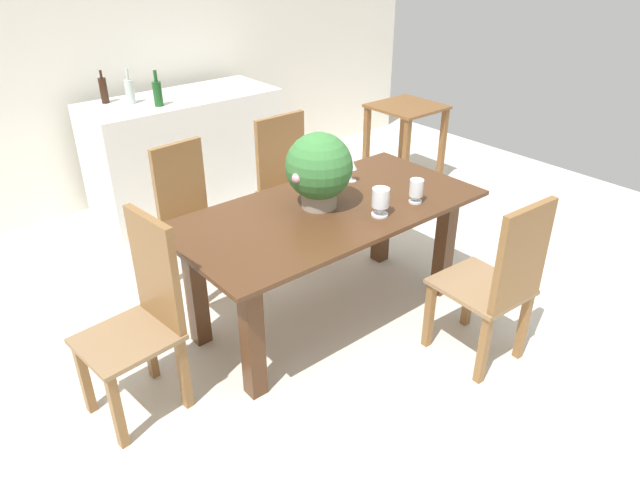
{
  "coord_description": "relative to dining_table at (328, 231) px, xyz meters",
  "views": [
    {
      "loc": [
        -2.0,
        -2.33,
        2.22
      ],
      "look_at": [
        -0.04,
        0.01,
        0.55
      ],
      "focal_mm": 32.55,
      "sensor_mm": 36.0,
      "label": 1
    }
  ],
  "objects": [
    {
      "name": "kitchen_counter",
      "position": [
        0.16,
        2.08,
        -0.12
      ],
      "size": [
        1.6,
        0.68,
        0.97
      ],
      "primitive_type": "cube",
      "color": "silver",
      "rests_on": "ground"
    },
    {
      "name": "wine_bottle_tall",
      "position": [
        -0.38,
        2.28,
        0.46
      ],
      "size": [
        0.06,
        0.06,
        0.26
      ],
      "color": "black",
      "rests_on": "kitchen_counter"
    },
    {
      "name": "chair_head_end",
      "position": [
        -1.18,
        0.01,
        -0.05
      ],
      "size": [
        0.48,
        0.44,
        1.05
      ],
      "rotation": [
        0.0,
        0.0,
        -1.47
      ],
      "color": "brown",
      "rests_on": "ground"
    },
    {
      "name": "wine_bottle_green",
      "position": [
        -0.09,
        1.93,
        0.46
      ],
      "size": [
        0.07,
        0.07,
        0.28
      ],
      "color": "#194C1E",
      "rests_on": "kitchen_counter"
    },
    {
      "name": "wine_glass",
      "position": [
        0.37,
        0.21,
        0.26
      ],
      "size": [
        0.07,
        0.07,
        0.15
      ],
      "color": "silver",
      "rests_on": "dining_table"
    },
    {
      "name": "ground_plane",
      "position": [
        0.0,
        0.02,
        -0.61
      ],
      "size": [
        7.04,
        7.04,
        0.0
      ],
      "primitive_type": "plane",
      "color": "silver"
    },
    {
      "name": "crystal_vase_left",
      "position": [
        0.45,
        -0.27,
        0.24
      ],
      "size": [
        0.08,
        0.08,
        0.15
      ],
      "color": "silver",
      "rests_on": "dining_table"
    },
    {
      "name": "crystal_vase_center_near",
      "position": [
        0.16,
        -0.26,
        0.25
      ],
      "size": [
        0.1,
        0.1,
        0.17
      ],
      "color": "silver",
      "rests_on": "dining_table"
    },
    {
      "name": "chair_far_left",
      "position": [
        -0.42,
        0.92,
        -0.07
      ],
      "size": [
        0.44,
        0.47,
        0.98
      ],
      "rotation": [
        0.0,
        0.0,
        0.08
      ],
      "color": "brown",
      "rests_on": "ground"
    },
    {
      "name": "dining_table",
      "position": [
        0.0,
        0.0,
        0.0
      ],
      "size": [
        1.85,
        0.91,
        0.76
      ],
      "color": "#4C2D19",
      "rests_on": "ground"
    },
    {
      "name": "chair_near_right",
      "position": [
        0.41,
        -0.93,
        -0.05
      ],
      "size": [
        0.45,
        0.49,
        1.02
      ],
      "rotation": [
        0.0,
        0.0,
        3.09
      ],
      "color": "brown",
      "rests_on": "ground"
    },
    {
      "name": "flower_centerpiece",
      "position": [
        -0.03,
        0.05,
        0.39
      ],
      "size": [
        0.4,
        0.39,
        0.44
      ],
      "color": "gray",
      "rests_on": "dining_table"
    },
    {
      "name": "wine_bottle_clear",
      "position": [
        -0.23,
        2.13,
        0.46
      ],
      "size": [
        0.07,
        0.07,
        0.27
      ],
      "color": "#B2BFB7",
      "rests_on": "kitchen_counter"
    },
    {
      "name": "back_wall",
      "position": [
        0.0,
        2.62,
        0.69
      ],
      "size": [
        6.4,
        0.1,
        2.6
      ],
      "primitive_type": "cube",
      "color": "silver",
      "rests_on": "ground"
    },
    {
      "name": "chair_far_right",
      "position": [
        0.42,
        0.93,
        -0.06
      ],
      "size": [
        0.47,
        0.48,
        1.0
      ],
      "rotation": [
        0.0,
        0.0,
        0.01
      ],
      "color": "brown",
      "rests_on": "ground"
    },
    {
      "name": "side_table",
      "position": [
        2.01,
        1.23,
        -0.04
      ],
      "size": [
        0.59,
        0.59,
        0.75
      ],
      "color": "brown",
      "rests_on": "ground"
    }
  ]
}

